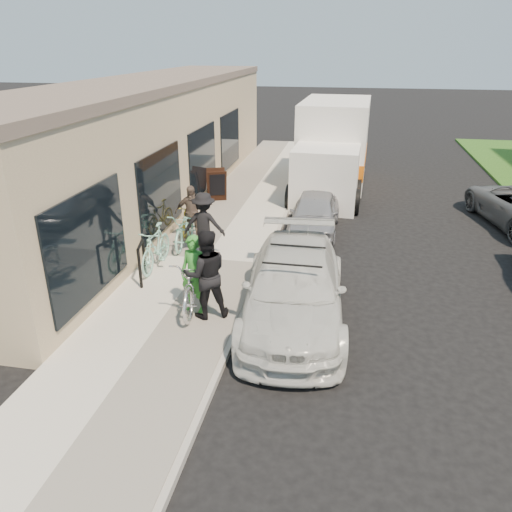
{
  "coord_description": "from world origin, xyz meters",
  "views": [
    {
      "loc": [
        1.54,
        -8.43,
        5.31
      ],
      "look_at": [
        -0.34,
        1.34,
        1.05
      ],
      "focal_mm": 35.0,
      "sensor_mm": 36.0,
      "label": 1
    }
  ],
  "objects_px": {
    "sedan_silver": "(315,213)",
    "cruiser_bike_c": "(188,218)",
    "bystander_b": "(191,213)",
    "man_standing": "(206,274)",
    "tandem_bike": "(196,280)",
    "sedan_white": "(294,288)",
    "cruiser_bike_b": "(185,228)",
    "sandwich_board": "(217,185)",
    "cruiser_bike_a": "(156,247)",
    "moving_truck": "(332,151)",
    "bike_rack": "(142,259)",
    "bystander_a": "(204,224)",
    "woman_rider": "(194,274)"
  },
  "relations": [
    {
      "from": "man_standing",
      "to": "bystander_a",
      "type": "relative_size",
      "value": 1.11
    },
    {
      "from": "woman_rider",
      "to": "cruiser_bike_c",
      "type": "distance_m",
      "value": 4.75
    },
    {
      "from": "cruiser_bike_b",
      "to": "cruiser_bike_c",
      "type": "distance_m",
      "value": 1.01
    },
    {
      "from": "sedan_silver",
      "to": "moving_truck",
      "type": "distance_m",
      "value": 5.32
    },
    {
      "from": "sedan_white",
      "to": "man_standing",
      "type": "xyz_separation_m",
      "value": [
        -1.73,
        -0.44,
        0.36
      ]
    },
    {
      "from": "sandwich_board",
      "to": "sedan_silver",
      "type": "distance_m",
      "value": 4.25
    },
    {
      "from": "sandwich_board",
      "to": "man_standing",
      "type": "bearing_deg",
      "value": -97.66
    },
    {
      "from": "sandwich_board",
      "to": "sedan_silver",
      "type": "xyz_separation_m",
      "value": [
        3.63,
        -2.2,
        -0.11
      ]
    },
    {
      "from": "cruiser_bike_a",
      "to": "bystander_b",
      "type": "relative_size",
      "value": 1.13
    },
    {
      "from": "bike_rack",
      "to": "bystander_a",
      "type": "relative_size",
      "value": 0.58
    },
    {
      "from": "sedan_silver",
      "to": "moving_truck",
      "type": "height_order",
      "value": "moving_truck"
    },
    {
      "from": "cruiser_bike_c",
      "to": "bike_rack",
      "type": "bearing_deg",
      "value": -97.07
    },
    {
      "from": "moving_truck",
      "to": "cruiser_bike_c",
      "type": "height_order",
      "value": "moving_truck"
    },
    {
      "from": "sedan_silver",
      "to": "sedan_white",
      "type": "bearing_deg",
      "value": -89.43
    },
    {
      "from": "bystander_b",
      "to": "cruiser_bike_b",
      "type": "bearing_deg",
      "value": -102.95
    },
    {
      "from": "man_standing",
      "to": "cruiser_bike_a",
      "type": "height_order",
      "value": "man_standing"
    },
    {
      "from": "woman_rider",
      "to": "bystander_b",
      "type": "height_order",
      "value": "woman_rider"
    },
    {
      "from": "woman_rider",
      "to": "sedan_white",
      "type": "bearing_deg",
      "value": 21.41
    },
    {
      "from": "bystander_b",
      "to": "man_standing",
      "type": "bearing_deg",
      "value": -73.26
    },
    {
      "from": "man_standing",
      "to": "cruiser_bike_c",
      "type": "bearing_deg",
      "value": -92.34
    },
    {
      "from": "cruiser_bike_c",
      "to": "bystander_b",
      "type": "xyz_separation_m",
      "value": [
        0.3,
        -0.55,
        0.34
      ]
    },
    {
      "from": "sedan_white",
      "to": "tandem_bike",
      "type": "distance_m",
      "value": 2.06
    },
    {
      "from": "sedan_white",
      "to": "bystander_a",
      "type": "distance_m",
      "value": 3.78
    },
    {
      "from": "sandwich_board",
      "to": "cruiser_bike_b",
      "type": "height_order",
      "value": "sandwich_board"
    },
    {
      "from": "bike_rack",
      "to": "cruiser_bike_c",
      "type": "bearing_deg",
      "value": 89.98
    },
    {
      "from": "sedan_silver",
      "to": "tandem_bike",
      "type": "relative_size",
      "value": 1.55
    },
    {
      "from": "sedan_white",
      "to": "sedan_silver",
      "type": "height_order",
      "value": "sedan_white"
    },
    {
      "from": "sedan_white",
      "to": "bystander_a",
      "type": "relative_size",
      "value": 3.05
    },
    {
      "from": "moving_truck",
      "to": "woman_rider",
      "type": "xyz_separation_m",
      "value": [
        -2.23,
        -10.82,
        -0.48
      ]
    },
    {
      "from": "sedan_white",
      "to": "cruiser_bike_b",
      "type": "distance_m",
      "value": 4.65
    },
    {
      "from": "sedan_silver",
      "to": "cruiser_bike_a",
      "type": "bearing_deg",
      "value": -134.05
    },
    {
      "from": "sedan_white",
      "to": "cruiser_bike_b",
      "type": "bearing_deg",
      "value": 132.37
    },
    {
      "from": "cruiser_bike_b",
      "to": "moving_truck",
      "type": "bearing_deg",
      "value": 59.7
    },
    {
      "from": "cruiser_bike_b",
      "to": "sedan_white",
      "type": "bearing_deg",
      "value": -47.42
    },
    {
      "from": "woman_rider",
      "to": "cruiser_bike_a",
      "type": "distance_m",
      "value": 2.51
    },
    {
      "from": "moving_truck",
      "to": "tandem_bike",
      "type": "bearing_deg",
      "value": -100.07
    },
    {
      "from": "cruiser_bike_a",
      "to": "cruiser_bike_b",
      "type": "relative_size",
      "value": 0.96
    },
    {
      "from": "cruiser_bike_c",
      "to": "bystander_a",
      "type": "distance_m",
      "value": 1.82
    },
    {
      "from": "moving_truck",
      "to": "cruiser_bike_b",
      "type": "bearing_deg",
      "value": -114.07
    },
    {
      "from": "sedan_silver",
      "to": "cruiser_bike_b",
      "type": "xyz_separation_m",
      "value": [
        -3.37,
        -2.1,
        0.05
      ]
    },
    {
      "from": "moving_truck",
      "to": "man_standing",
      "type": "xyz_separation_m",
      "value": [
        -1.94,
        -10.97,
        -0.38
      ]
    },
    {
      "from": "woman_rider",
      "to": "cruiser_bike_b",
      "type": "bearing_deg",
      "value": 124.7
    },
    {
      "from": "cruiser_bike_a",
      "to": "man_standing",
      "type": "bearing_deg",
      "value": -47.33
    },
    {
      "from": "bike_rack",
      "to": "cruiser_bike_c",
      "type": "xyz_separation_m",
      "value": [
        0.0,
        3.38,
        -0.14
      ]
    },
    {
      "from": "cruiser_bike_a",
      "to": "woman_rider",
      "type": "bearing_deg",
      "value": -49.92
    },
    {
      "from": "sandwich_board",
      "to": "woman_rider",
      "type": "height_order",
      "value": "woman_rider"
    },
    {
      "from": "sedan_silver",
      "to": "cruiser_bike_c",
      "type": "bearing_deg",
      "value": -162.29
    },
    {
      "from": "moving_truck",
      "to": "sedan_white",
      "type": "bearing_deg",
      "value": -89.1
    },
    {
      "from": "man_standing",
      "to": "woman_rider",
      "type": "bearing_deg",
      "value": -52.37
    },
    {
      "from": "bike_rack",
      "to": "sandwich_board",
      "type": "xyz_separation_m",
      "value": [
        -0.01,
        6.71,
        -0.03
      ]
    }
  ]
}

